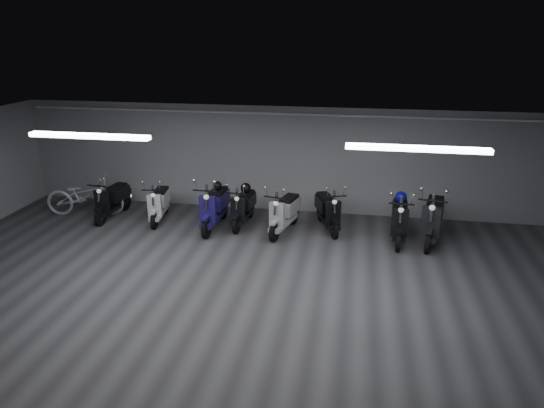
% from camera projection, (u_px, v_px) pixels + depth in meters
% --- Properties ---
extents(floor, '(14.00, 10.00, 0.01)m').
position_uv_depth(floor, '(234.00, 305.00, 8.77)').
color(floor, '#37373A').
rests_on(floor, ground).
extents(ceiling, '(14.00, 10.00, 0.01)m').
position_uv_depth(ceiling, '(230.00, 151.00, 7.83)').
color(ceiling, gray).
rests_on(ceiling, ground).
extents(back_wall, '(14.00, 0.01, 2.80)m').
position_uv_depth(back_wall, '(279.00, 160.00, 12.94)').
color(back_wall, gray).
rests_on(back_wall, ground).
extents(fluor_strip_left, '(2.40, 0.18, 0.08)m').
position_uv_depth(fluor_strip_left, '(89.00, 136.00, 9.27)').
color(fluor_strip_left, white).
rests_on(fluor_strip_left, ceiling).
extents(fluor_strip_right, '(2.40, 0.18, 0.08)m').
position_uv_depth(fluor_strip_right, '(417.00, 149.00, 8.29)').
color(fluor_strip_right, white).
rests_on(fluor_strip_right, ceiling).
extents(conduit, '(13.60, 0.05, 0.05)m').
position_uv_depth(conduit, '(279.00, 114.00, 12.46)').
color(conduit, white).
rests_on(conduit, back_wall).
extents(scooter_0, '(0.72, 1.77, 1.28)m').
position_uv_depth(scooter_0, '(111.00, 194.00, 12.63)').
color(scooter_0, black).
rests_on(scooter_0, floor).
extents(scooter_2, '(0.79, 1.72, 1.24)m').
position_uv_depth(scooter_2, '(159.00, 198.00, 12.42)').
color(scooter_2, silver).
rests_on(scooter_2, floor).
extents(scooter_4, '(0.71, 1.95, 1.44)m').
position_uv_depth(scooter_4, '(214.00, 200.00, 11.94)').
color(scooter_4, navy).
rests_on(scooter_4, floor).
extents(scooter_5, '(0.69, 1.72, 1.25)m').
position_uv_depth(scooter_5, '(243.00, 201.00, 12.14)').
color(scooter_5, black).
rests_on(scooter_5, floor).
extents(scooter_6, '(1.01, 1.87, 1.32)m').
position_uv_depth(scooter_6, '(284.00, 207.00, 11.68)').
color(scooter_6, '#B5B5B9').
rests_on(scooter_6, floor).
extents(scooter_7, '(1.14, 1.82, 1.29)m').
position_uv_depth(scooter_7, '(328.00, 205.00, 11.87)').
color(scooter_7, black).
rests_on(scooter_7, floor).
extents(scooter_8, '(0.73, 1.87, 1.37)m').
position_uv_depth(scooter_8, '(400.00, 213.00, 11.23)').
color(scooter_8, black).
rests_on(scooter_8, floor).
extents(scooter_9, '(1.09, 2.11, 1.50)m').
position_uv_depth(scooter_9, '(433.00, 211.00, 11.14)').
color(scooter_9, black).
rests_on(scooter_9, floor).
extents(bicycle, '(2.08, 1.06, 1.28)m').
position_uv_depth(bicycle, '(84.00, 192.00, 12.82)').
color(bicycle, silver).
rests_on(bicycle, floor).
extents(helmet_0, '(0.26, 0.26, 0.26)m').
position_uv_depth(helmet_0, '(246.00, 188.00, 12.26)').
color(helmet_0, black).
rests_on(helmet_0, scooter_5).
extents(helmet_1, '(0.23, 0.23, 0.23)m').
position_uv_depth(helmet_1, '(217.00, 186.00, 12.09)').
color(helmet_1, black).
rests_on(helmet_1, scooter_4).
extents(helmet_2, '(0.27, 0.27, 0.27)m').
position_uv_depth(helmet_2, '(401.00, 197.00, 11.37)').
color(helmet_2, '#0D0C88').
rests_on(helmet_2, scooter_8).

